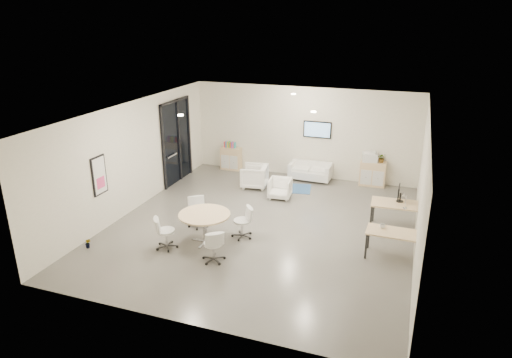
{
  "coord_description": "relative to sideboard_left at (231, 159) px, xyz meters",
  "views": [
    {
      "loc": [
        3.65,
        -10.83,
        5.51
      ],
      "look_at": [
        -0.32,
        0.4,
        1.21
      ],
      "focal_mm": 32.0,
      "sensor_mm": 36.0,
      "label": 1
    }
  ],
  "objects": [
    {
      "name": "blue_rug",
      "position": [
        2.63,
        -1.21,
        -0.41
      ],
      "size": [
        1.52,
        1.15,
        0.01
      ],
      "primitive_type": "cube",
      "rotation": [
        0.0,
        0.0,
        0.18
      ],
      "color": "#315E96",
      "rests_on": "room_shell"
    },
    {
      "name": "wall_tv",
      "position": [
        3.19,
        0.18,
        1.33
      ],
      "size": [
        0.98,
        0.06,
        0.58
      ],
      "color": "black",
      "rests_on": "room_shell"
    },
    {
      "name": "printer",
      "position": [
        5.06,
        -0.01,
        0.59
      ],
      "size": [
        0.54,
        0.48,
        0.34
      ],
      "rotation": [
        0.0,
        0.0,
        0.16
      ],
      "color": "white",
      "rests_on": "sideboard_right"
    },
    {
      "name": "books",
      "position": [
        -0.04,
        0.0,
        0.53
      ],
      "size": [
        0.44,
        0.14,
        0.22
      ],
      "color": "red",
      "rests_on": "sideboard_left"
    },
    {
      "name": "desk_front",
      "position": [
        6.19,
        -4.86,
        0.18
      ],
      "size": [
        1.3,
        0.67,
        0.67
      ],
      "rotation": [
        0.0,
        0.0,
        -0.02
      ],
      "color": "#DEBB86",
      "rests_on": "room_shell"
    },
    {
      "name": "loveseat",
      "position": [
        3.08,
        -0.14,
        -0.13
      ],
      "size": [
        1.47,
        0.77,
        0.54
      ],
      "rotation": [
        0.0,
        0.0,
        -0.03
      ],
      "color": "white",
      "rests_on": "room_shell"
    },
    {
      "name": "plant_floor",
      "position": [
        -1.01,
        -6.93,
        -0.36
      ],
      "size": [
        0.19,
        0.29,
        0.12
      ],
      "primitive_type": "imported",
      "rotation": [
        0.0,
        0.0,
        0.18
      ],
      "color": "#3F7F3F",
      "rests_on": "room_shell"
    },
    {
      "name": "sideboard_left",
      "position": [
        0.0,
        0.0,
        0.0
      ],
      "size": [
        0.75,
        0.39,
        0.84
      ],
      "color": "#DEBB86",
      "rests_on": "room_shell"
    },
    {
      "name": "artwork",
      "position": [
        -1.29,
        -5.88,
        1.13
      ],
      "size": [
        0.05,
        0.54,
        1.04
      ],
      "color": "black",
      "rests_on": "room_shell"
    },
    {
      "name": "meeting_chairs",
      "position": [
        1.62,
        -5.67,
        -0.01
      ],
      "size": [
        2.38,
        2.38,
        0.82
      ],
      "color": "white",
      "rests_on": "room_shell"
    },
    {
      "name": "armchair_left",
      "position": [
        1.46,
        -1.49,
        0.0
      ],
      "size": [
        0.87,
        0.92,
        0.85
      ],
      "primitive_type": "imported",
      "rotation": [
        0.0,
        0.0,
        -1.44
      ],
      "color": "white",
      "rests_on": "room_shell"
    },
    {
      "name": "ceiling_spots",
      "position": [
        2.49,
        -3.45,
        2.76
      ],
      "size": [
        3.14,
        4.14,
        0.03
      ],
      "color": "#FFEAC6",
      "rests_on": "room_shell"
    },
    {
      "name": "round_table",
      "position": [
        1.62,
        -5.67,
        0.3
      ],
      "size": [
        1.31,
        1.31,
        0.8
      ],
      "color": "#DEBB86",
      "rests_on": "room_shell"
    },
    {
      "name": "monitor",
      "position": [
        6.17,
        -3.1,
        0.57
      ],
      "size": [
        0.2,
        0.5,
        0.44
      ],
      "color": "black",
      "rests_on": "desk_rear"
    },
    {
      "name": "desk_rear",
      "position": [
        6.21,
        -3.25,
        0.26
      ],
      "size": [
        1.49,
        0.79,
        0.76
      ],
      "rotation": [
        0.0,
        0.0,
        0.05
      ],
      "color": "#DEBB86",
      "rests_on": "room_shell"
    },
    {
      "name": "plant_cabinet",
      "position": [
        5.45,
        -0.02,
        0.56
      ],
      "size": [
        0.29,
        0.32,
        0.25
      ],
      "primitive_type": "imported",
      "rotation": [
        0.0,
        0.0,
        -0.0
      ],
      "color": "#3F7F3F",
      "rests_on": "sideboard_right"
    },
    {
      "name": "armchair_right",
      "position": [
        2.55,
        -2.14,
        -0.07
      ],
      "size": [
        0.74,
        0.7,
        0.7
      ],
      "primitive_type": "imported",
      "rotation": [
        0.0,
        0.0,
        0.09
      ],
      "color": "white",
      "rests_on": "room_shell"
    },
    {
      "name": "cup",
      "position": [
        5.9,
        -4.75,
        0.31
      ],
      "size": [
        0.15,
        0.13,
        0.12
      ],
      "primitive_type": "imported",
      "rotation": [
        0.0,
        0.0,
        0.33
      ],
      "color": "white",
      "rests_on": "desk_front"
    },
    {
      "name": "glass_door",
      "position": [
        -1.27,
        -1.77,
        1.08
      ],
      "size": [
        0.09,
        1.9,
        2.85
      ],
      "color": "black",
      "rests_on": "room_shell"
    },
    {
      "name": "room_shell",
      "position": [
        2.69,
        -4.28,
        1.18
      ],
      "size": [
        9.6,
        10.6,
        4.8
      ],
      "color": "#595651",
      "rests_on": "ground"
    },
    {
      "name": "sideboard_right",
      "position": [
        5.2,
        -0.01,
        0.01
      ],
      "size": [
        0.85,
        0.41,
        0.85
      ],
      "color": "#DEBB86",
      "rests_on": "room_shell"
    }
  ]
}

